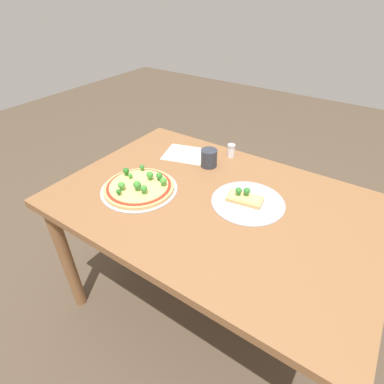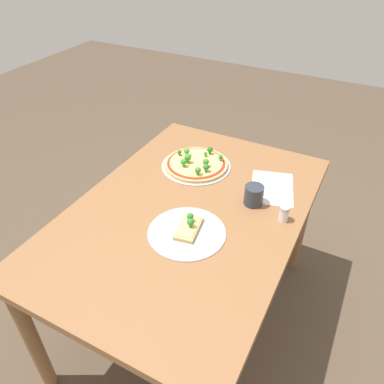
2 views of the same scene
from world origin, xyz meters
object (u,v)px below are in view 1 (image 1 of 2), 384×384
pizza_tray_slice (246,200)px  condiment_shaker (231,151)px  dining_table (213,215)px  drinking_cup (209,158)px  pizza_tray_whole (139,187)px

pizza_tray_slice → condiment_shaker: 0.40m
dining_table → condiment_shaker: condiment_shaker is taller
drinking_cup → condiment_shaker: bearing=-107.8°
pizza_tray_whole → drinking_cup: size_ratio=3.88×
dining_table → drinking_cup: drinking_cup is taller
dining_table → condiment_shaker: bearing=-72.2°
pizza_tray_whole → condiment_shaker: size_ratio=4.92×
pizza_tray_whole → pizza_tray_slice: pizza_tray_whole is taller
pizza_tray_slice → pizza_tray_whole: bearing=23.0°
pizza_tray_whole → drinking_cup: bearing=-112.9°
drinking_cup → pizza_tray_slice: bearing=150.1°
condiment_shaker → pizza_tray_slice: bearing=127.7°
pizza_tray_slice → condiment_shaker: size_ratio=4.45×
pizza_tray_whole → condiment_shaker: 0.54m
pizza_tray_whole → dining_table: bearing=-159.3°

